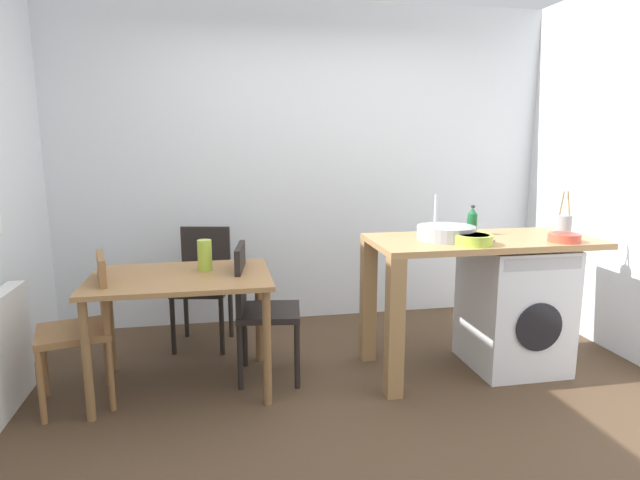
% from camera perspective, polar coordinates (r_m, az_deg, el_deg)
% --- Properties ---
extents(ground_plane, '(5.46, 5.46, 0.00)m').
position_cam_1_polar(ground_plane, '(3.29, 4.04, -17.67)').
color(ground_plane, '#4C3826').
extents(wall_back, '(4.60, 0.10, 2.70)m').
position_cam_1_polar(wall_back, '(4.61, -1.38, 8.06)').
color(wall_back, silver).
rests_on(wall_back, ground_plane).
extents(dining_table, '(1.10, 0.76, 0.74)m').
position_cam_1_polar(dining_table, '(3.41, -14.76, -5.27)').
color(dining_table, '#9E7042').
rests_on(dining_table, ground_plane).
extents(chair_person_seat, '(0.48, 0.48, 0.90)m').
position_cam_1_polar(chair_person_seat, '(3.46, -23.92, -7.99)').
color(chair_person_seat, olive).
rests_on(chair_person_seat, ground_plane).
extents(chair_opposite, '(0.45, 0.45, 0.90)m').
position_cam_1_polar(chair_opposite, '(3.51, -6.75, -6.86)').
color(chair_opposite, black).
rests_on(chair_opposite, ground_plane).
extents(chair_spare_by_wall, '(0.47, 0.47, 0.90)m').
position_cam_1_polar(chair_spare_by_wall, '(4.19, -12.43, -4.14)').
color(chair_spare_by_wall, black).
rests_on(chair_spare_by_wall, ground_plane).
extents(kitchen_counter, '(1.50, 0.68, 0.92)m').
position_cam_1_polar(kitchen_counter, '(3.62, 14.05, -2.38)').
color(kitchen_counter, tan).
rests_on(kitchen_counter, ground_plane).
extents(washing_machine, '(0.60, 0.61, 0.86)m').
position_cam_1_polar(washing_machine, '(3.92, 20.17, -6.73)').
color(washing_machine, silver).
rests_on(washing_machine, ground_plane).
extents(sink_basin, '(0.38, 0.38, 0.09)m').
position_cam_1_polar(sink_basin, '(3.56, 13.44, 0.77)').
color(sink_basin, '#9EA0A5').
rests_on(sink_basin, kitchen_counter).
extents(tap, '(0.02, 0.02, 0.28)m').
position_cam_1_polar(tap, '(3.71, 12.37, 2.68)').
color(tap, '#B2B2B7').
rests_on(tap, kitchen_counter).
extents(bottle_tall_green, '(0.07, 0.07, 0.20)m').
position_cam_1_polar(bottle_tall_green, '(3.78, 16.10, 1.92)').
color(bottle_tall_green, '#19592D').
rests_on(bottle_tall_green, kitchen_counter).
extents(mixing_bowl, '(0.24, 0.24, 0.06)m').
position_cam_1_polar(mixing_bowl, '(3.43, 16.26, 0.10)').
color(mixing_bowl, '#A8C63D').
rests_on(mixing_bowl, kitchen_counter).
extents(utensil_crock, '(0.11, 0.11, 0.30)m').
position_cam_1_polar(utensil_crock, '(4.05, 24.77, 1.59)').
color(utensil_crock, gray).
rests_on(utensil_crock, kitchen_counter).
extents(colander, '(0.20, 0.20, 0.06)m').
position_cam_1_polar(colander, '(3.73, 24.86, 0.29)').
color(colander, '#D84C38').
rests_on(colander, kitchen_counter).
extents(vase, '(0.09, 0.09, 0.20)m').
position_cam_1_polar(vase, '(3.45, -12.33, -1.61)').
color(vase, '#A8C63D').
rests_on(vase, dining_table).
extents(scissors, '(0.15, 0.06, 0.01)m').
position_cam_1_polar(scissors, '(3.57, 17.18, -0.05)').
color(scissors, '#B2B2B7').
rests_on(scissors, kitchen_counter).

